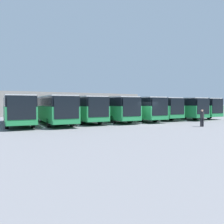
# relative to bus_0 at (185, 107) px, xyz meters

# --- Properties ---
(ground_plane) EXTENTS (600.00, 600.00, 0.00)m
(ground_plane) POSITION_rel_bus_0_xyz_m (12.76, 5.96, -1.76)
(ground_plane) COLOR slate
(bus_0) EXTENTS (3.02, 12.27, 3.13)m
(bus_0) POSITION_rel_bus_0_xyz_m (0.00, 0.00, 0.00)
(bus_0) COLOR #238447
(bus_0) RESTS_ON ground_plane
(curb_divider_0) EXTENTS (0.46, 5.93, 0.15)m
(curb_divider_0) POSITION_rel_bus_0_xyz_m (1.82, 1.80, -1.68)
(curb_divider_0) COLOR #B2B2AD
(curb_divider_0) RESTS_ON ground_plane
(bus_1) EXTENTS (3.02, 12.27, 3.13)m
(bus_1) POSITION_rel_bus_0_xyz_m (3.64, 0.49, 0.00)
(bus_1) COLOR #238447
(bus_1) RESTS_ON ground_plane
(curb_divider_1) EXTENTS (0.46, 5.93, 0.15)m
(curb_divider_1) POSITION_rel_bus_0_xyz_m (5.47, 2.29, -1.68)
(curb_divider_1) COLOR #B2B2AD
(curb_divider_1) RESTS_ON ground_plane
(bus_2) EXTENTS (3.02, 12.27, 3.13)m
(bus_2) POSITION_rel_bus_0_xyz_m (7.29, -0.47, 0.00)
(bus_2) COLOR #238447
(bus_2) RESTS_ON ground_plane
(curb_divider_2) EXTENTS (0.46, 5.93, 0.15)m
(curb_divider_2) POSITION_rel_bus_0_xyz_m (9.11, 1.33, -1.68)
(curb_divider_2) COLOR #B2B2AD
(curb_divider_2) RESTS_ON ground_plane
(bus_3) EXTENTS (3.02, 12.27, 3.13)m
(bus_3) POSITION_rel_bus_0_xyz_m (10.93, 0.42, 0.00)
(bus_3) COLOR #238447
(bus_3) RESTS_ON ground_plane
(curb_divider_3) EXTENTS (0.46, 5.93, 0.15)m
(curb_divider_3) POSITION_rel_bus_0_xyz_m (12.76, 2.22, -1.68)
(curb_divider_3) COLOR #B2B2AD
(curb_divider_3) RESTS_ON ground_plane
(bus_4) EXTENTS (3.02, 12.27, 3.13)m
(bus_4) POSITION_rel_bus_0_xyz_m (14.58, 0.10, 0.00)
(bus_4) COLOR #238447
(bus_4) RESTS_ON ground_plane
(curb_divider_4) EXTENTS (0.46, 5.93, 0.15)m
(curb_divider_4) POSITION_rel_bus_0_xyz_m (16.40, 1.90, -1.68)
(curb_divider_4) COLOR #B2B2AD
(curb_divider_4) RESTS_ON ground_plane
(bus_5) EXTENTS (3.02, 12.27, 3.13)m
(bus_5) POSITION_rel_bus_0_xyz_m (18.22, -0.54, 0.00)
(bus_5) COLOR #238447
(bus_5) RESTS_ON ground_plane
(curb_divider_5) EXTENTS (0.46, 5.93, 0.15)m
(curb_divider_5) POSITION_rel_bus_0_xyz_m (20.05, 1.27, -1.68)
(curb_divider_5) COLOR #B2B2AD
(curb_divider_5) RESTS_ON ground_plane
(bus_6) EXTENTS (3.02, 12.27, 3.13)m
(bus_6) POSITION_rel_bus_0_xyz_m (21.87, 0.42, 0.00)
(bus_6) COLOR #238447
(bus_6) RESTS_ON ground_plane
(curb_divider_6) EXTENTS (0.46, 5.93, 0.15)m
(curb_divider_6) POSITION_rel_bus_0_xyz_m (23.69, 2.22, -1.68)
(curb_divider_6) COLOR #B2B2AD
(curb_divider_6) RESTS_ON ground_plane
(bus_7) EXTENTS (3.02, 12.27, 3.13)m
(bus_7) POSITION_rel_bus_0_xyz_m (25.51, -0.32, 0.00)
(bus_7) COLOR #238447
(bus_7) RESTS_ON ground_plane
(pedestrian) EXTENTS (0.44, 0.44, 1.71)m
(pedestrian) POSITION_rel_bus_0_xyz_m (9.51, 10.82, -0.84)
(pedestrian) COLOR black
(pedestrian) RESTS_ON ground_plane
(station_building) EXTENTS (29.41, 14.24, 4.50)m
(station_building) POSITION_rel_bus_0_xyz_m (12.76, -21.66, 0.52)
(station_building) COLOR gray
(station_building) RESTS_ON ground_plane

